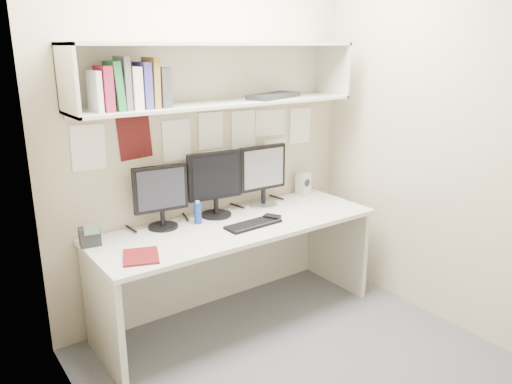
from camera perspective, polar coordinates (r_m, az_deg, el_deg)
floor at (r=3.31m, az=4.44°, el=-18.75°), size 2.40×2.00×0.01m
wall_back at (r=3.57m, az=-5.49°, el=6.66°), size 2.40×0.02×2.60m
wall_front at (r=2.14m, az=22.68°, el=-1.25°), size 2.40×0.02×2.60m
wall_left at (r=2.21m, az=-19.40°, el=-0.37°), size 0.02×2.00×2.60m
wall_right at (r=3.65m, az=19.59°, el=6.00°), size 0.02×2.00×2.60m
desk at (r=3.57m, az=-2.21°, el=-9.05°), size 2.00×0.70×0.73m
overhead_hutch at (r=3.41m, az=-4.47°, el=13.32°), size 2.00×0.38×0.40m
pinned_papers at (r=3.58m, az=-5.42°, el=5.86°), size 1.92×0.01×0.48m
monitor_left at (r=3.34m, az=-10.83°, el=-0.20°), size 0.37×0.20×0.42m
monitor_center at (r=3.52m, az=-4.72°, el=1.21°), size 0.40×0.22×0.46m
monitor_right at (r=3.74m, az=0.78°, el=2.18°), size 0.40×0.22×0.46m
keyboard at (r=3.38m, az=-0.32°, el=-3.71°), size 0.41×0.16×0.02m
mouse at (r=3.48m, az=1.84°, el=-2.95°), size 0.12×0.13×0.03m
speaker at (r=4.07m, az=5.42°, el=0.95°), size 0.11×0.11×0.18m
blue_bottle at (r=3.42m, az=-6.67°, el=-2.37°), size 0.05×0.05×0.16m
maroon_notebook at (r=2.96m, az=-13.02°, el=-7.18°), size 0.27×0.30×0.01m
desk_phone at (r=3.20m, az=-18.46°, el=-4.82°), size 0.14×0.13×0.15m
book_stack at (r=3.06m, az=-14.16°, el=11.62°), size 0.45×0.19×0.30m
hutch_tray at (r=3.61m, az=2.07°, el=10.93°), size 0.49×0.32×0.03m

